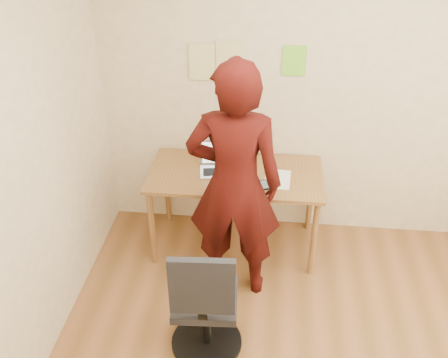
# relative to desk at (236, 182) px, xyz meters

# --- Properties ---
(room) EXTENTS (3.58, 3.58, 2.78)m
(room) POSITION_rel_desk_xyz_m (0.59, -1.38, 0.70)
(room) COLOR brown
(room) RESTS_ON ground
(desk) EXTENTS (1.40, 0.70, 0.74)m
(desk) POSITION_rel_desk_xyz_m (0.00, 0.00, 0.00)
(desk) COLOR brown
(desk) RESTS_ON ground
(laptop) EXTENTS (0.34, 0.31, 0.22)m
(laptop) POSITION_rel_desk_xyz_m (-0.14, 0.04, 0.14)
(laptop) COLOR silver
(laptop) RESTS_ON desk
(paper_sheet) EXTENTS (0.22, 0.30, 0.00)m
(paper_sheet) POSITION_rel_desk_xyz_m (0.34, -0.06, 0.09)
(paper_sheet) COLOR white
(paper_sheet) RESTS_ON desk
(phone) EXTENTS (0.12, 0.15, 0.01)m
(phone) POSITION_rel_desk_xyz_m (0.24, -0.16, 0.09)
(phone) COLOR black
(phone) RESTS_ON desk
(wall_note_left) EXTENTS (0.21, 0.00, 0.30)m
(wall_note_left) POSITION_rel_desk_xyz_m (-0.31, 0.36, 0.88)
(wall_note_left) COLOR #D4C67F
(wall_note_left) RESTS_ON room
(wall_note_mid) EXTENTS (0.21, 0.00, 0.30)m
(wall_note_mid) POSITION_rel_desk_xyz_m (-0.09, 0.36, 0.91)
(wall_note_mid) COLOR #D4C67F
(wall_note_mid) RESTS_ON room
(wall_note_right) EXTENTS (0.18, 0.00, 0.24)m
(wall_note_right) POSITION_rel_desk_xyz_m (0.41, 0.36, 0.91)
(wall_note_right) COLOR #77D12F
(wall_note_right) RESTS_ON room
(office_chair) EXTENTS (0.49, 0.49, 0.95)m
(office_chair) POSITION_rel_desk_xyz_m (-0.10, -1.16, -0.25)
(office_chair) COLOR black
(office_chair) RESTS_ON ground
(person) EXTENTS (0.69, 0.46, 1.87)m
(person) POSITION_rel_desk_xyz_m (0.03, -0.48, 0.28)
(person) COLOR #330907
(person) RESTS_ON ground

